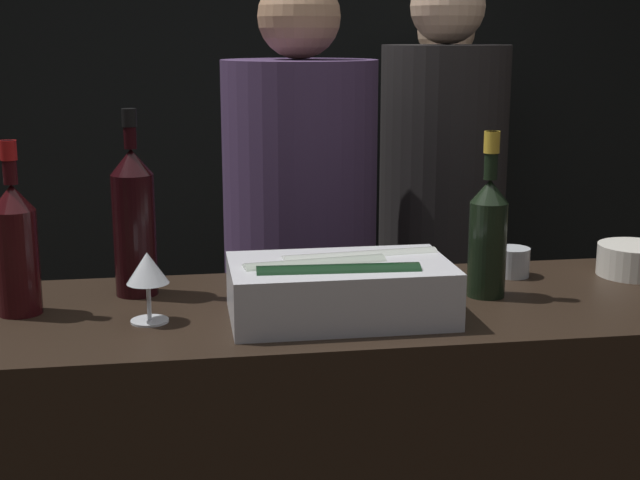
{
  "coord_description": "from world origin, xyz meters",
  "views": [
    {
      "loc": [
        -0.26,
        -1.34,
        1.59
      ],
      "look_at": [
        0.0,
        0.28,
        1.21
      ],
      "focal_mm": 50.0,
      "sensor_mm": 36.0,
      "label": 1
    }
  ],
  "objects_px": {
    "bowl_white": "(634,259)",
    "red_wine_bottle_tall": "(16,245)",
    "wine_glass": "(148,271)",
    "champagne_bottle": "(488,232)",
    "ice_bin_with_bottles": "(340,286)",
    "red_wine_bottle_black_foil": "(134,219)",
    "person_blond_tee": "(300,275)",
    "person_grey_polo": "(441,205)",
    "candle_votive": "(512,262)",
    "person_in_hoodie": "(440,243)"
  },
  "relations": [
    {
      "from": "wine_glass",
      "to": "red_wine_bottle_tall",
      "type": "bearing_deg",
      "value": 159.55
    },
    {
      "from": "person_in_hoodie",
      "to": "person_grey_polo",
      "type": "bearing_deg",
      "value": 59.86
    },
    {
      "from": "person_grey_polo",
      "to": "wine_glass",
      "type": "bearing_deg",
      "value": -31.21
    },
    {
      "from": "bowl_white",
      "to": "person_in_hoodie",
      "type": "bearing_deg",
      "value": 104.3
    },
    {
      "from": "wine_glass",
      "to": "champagne_bottle",
      "type": "bearing_deg",
      "value": 5.74
    },
    {
      "from": "red_wine_bottle_black_foil",
      "to": "person_in_hoodie",
      "type": "distance_m",
      "value": 1.15
    },
    {
      "from": "person_grey_polo",
      "to": "red_wine_bottle_tall",
      "type": "bearing_deg",
      "value": -38.18
    },
    {
      "from": "red_wine_bottle_tall",
      "to": "person_grey_polo",
      "type": "distance_m",
      "value": 2.05
    },
    {
      "from": "champagne_bottle",
      "to": "person_in_hoodie",
      "type": "relative_size",
      "value": 0.18
    },
    {
      "from": "bowl_white",
      "to": "red_wine_bottle_black_foil",
      "type": "bearing_deg",
      "value": 178.93
    },
    {
      "from": "person_grey_polo",
      "to": "bowl_white",
      "type": "bearing_deg",
      "value": -0.43
    },
    {
      "from": "bowl_white",
      "to": "red_wine_bottle_black_foil",
      "type": "xyz_separation_m",
      "value": [
        -1.04,
        0.02,
        0.12
      ]
    },
    {
      "from": "candle_votive",
      "to": "person_in_hoodie",
      "type": "xyz_separation_m",
      "value": [
        0.06,
        0.73,
        -0.13
      ]
    },
    {
      "from": "wine_glass",
      "to": "red_wine_bottle_black_foil",
      "type": "height_order",
      "value": "red_wine_bottle_black_foil"
    },
    {
      "from": "red_wine_bottle_black_foil",
      "to": "candle_votive",
      "type": "bearing_deg",
      "value": 1.05
    },
    {
      "from": "ice_bin_with_bottles",
      "to": "wine_glass",
      "type": "distance_m",
      "value": 0.34
    },
    {
      "from": "bowl_white",
      "to": "person_blond_tee",
      "type": "xyz_separation_m",
      "value": [
        -0.64,
        0.57,
        -0.16
      ]
    },
    {
      "from": "champagne_bottle",
      "to": "bowl_white",
      "type": "bearing_deg",
      "value": 15.17
    },
    {
      "from": "person_blond_tee",
      "to": "ice_bin_with_bottles",
      "type": "bearing_deg",
      "value": 48.32
    },
    {
      "from": "wine_glass",
      "to": "person_in_hoodie",
      "type": "distance_m",
      "value": 1.25
    },
    {
      "from": "ice_bin_with_bottles",
      "to": "person_in_hoodie",
      "type": "bearing_deg",
      "value": 63.59
    },
    {
      "from": "person_blond_tee",
      "to": "person_grey_polo",
      "type": "bearing_deg",
      "value": -164.66
    },
    {
      "from": "wine_glass",
      "to": "ice_bin_with_bottles",
      "type": "bearing_deg",
      "value": -4.58
    },
    {
      "from": "red_wine_bottle_black_foil",
      "to": "wine_glass",
      "type": "bearing_deg",
      "value": -80.97
    },
    {
      "from": "wine_glass",
      "to": "person_blond_tee",
      "type": "distance_m",
      "value": 0.85
    },
    {
      "from": "candle_votive",
      "to": "person_in_hoodie",
      "type": "relative_size",
      "value": 0.04
    },
    {
      "from": "red_wine_bottle_tall",
      "to": "person_blond_tee",
      "type": "bearing_deg",
      "value": 46.7
    },
    {
      "from": "person_in_hoodie",
      "to": "person_grey_polo",
      "type": "xyz_separation_m",
      "value": [
        0.22,
        0.74,
        -0.03
      ]
    },
    {
      "from": "candle_votive",
      "to": "person_grey_polo",
      "type": "relative_size",
      "value": 0.04
    },
    {
      "from": "ice_bin_with_bottles",
      "to": "person_grey_polo",
      "type": "relative_size",
      "value": 0.23
    },
    {
      "from": "red_wine_bottle_tall",
      "to": "champagne_bottle",
      "type": "distance_m",
      "value": 0.88
    },
    {
      "from": "candle_votive",
      "to": "champagne_bottle",
      "type": "height_order",
      "value": "champagne_bottle"
    },
    {
      "from": "bowl_white",
      "to": "red_wine_bottle_tall",
      "type": "relative_size",
      "value": 0.49
    },
    {
      "from": "champagne_bottle",
      "to": "red_wine_bottle_black_foil",
      "type": "height_order",
      "value": "red_wine_bottle_black_foil"
    },
    {
      "from": "ice_bin_with_bottles",
      "to": "wine_glass",
      "type": "height_order",
      "value": "wine_glass"
    },
    {
      "from": "champagne_bottle",
      "to": "person_in_hoodie",
      "type": "xyz_separation_m",
      "value": [
        0.17,
        0.87,
        -0.23
      ]
    },
    {
      "from": "ice_bin_with_bottles",
      "to": "candle_votive",
      "type": "bearing_deg",
      "value": 28.58
    },
    {
      "from": "bowl_white",
      "to": "person_grey_polo",
      "type": "bearing_deg",
      "value": 89.0
    },
    {
      "from": "person_blond_tee",
      "to": "red_wine_bottle_black_foil",
      "type": "bearing_deg",
      "value": 14.52
    },
    {
      "from": "bowl_white",
      "to": "person_in_hoodie",
      "type": "xyz_separation_m",
      "value": [
        -0.2,
        0.77,
        -0.13
      ]
    },
    {
      "from": "red_wine_bottle_tall",
      "to": "red_wine_bottle_black_foil",
      "type": "bearing_deg",
      "value": 24.76
    },
    {
      "from": "ice_bin_with_bottles",
      "to": "red_wine_bottle_black_foil",
      "type": "xyz_separation_m",
      "value": [
        -0.37,
        0.21,
        0.09
      ]
    },
    {
      "from": "red_wine_bottle_tall",
      "to": "champagne_bottle",
      "type": "height_order",
      "value": "champagne_bottle"
    },
    {
      "from": "wine_glass",
      "to": "bowl_white",
      "type": "bearing_deg",
      "value": 9.2
    },
    {
      "from": "person_in_hoodie",
      "to": "person_grey_polo",
      "type": "height_order",
      "value": "person_in_hoodie"
    },
    {
      "from": "wine_glass",
      "to": "champagne_bottle",
      "type": "height_order",
      "value": "champagne_bottle"
    },
    {
      "from": "bowl_white",
      "to": "champagne_bottle",
      "type": "relative_size",
      "value": 0.48
    },
    {
      "from": "red_wine_bottle_black_foil",
      "to": "person_grey_polo",
      "type": "bearing_deg",
      "value": 54.43
    },
    {
      "from": "bowl_white",
      "to": "candle_votive",
      "type": "bearing_deg",
      "value": 172.6
    },
    {
      "from": "bowl_white",
      "to": "wine_glass",
      "type": "relative_size",
      "value": 1.21
    }
  ]
}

